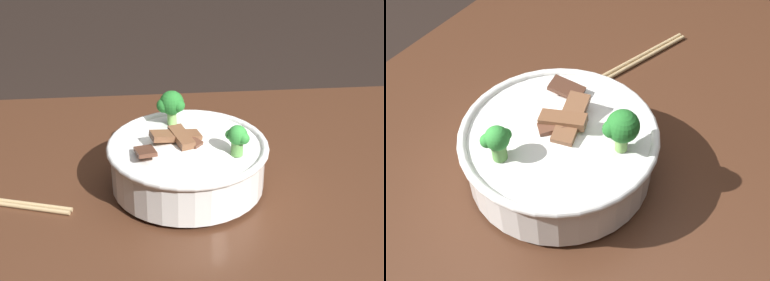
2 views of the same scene
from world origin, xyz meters
TOP-DOWN VIEW (x-y plane):
  - rice_bowl at (0.18, -0.00)m, footprint 0.25×0.25m
  - chopsticks_pair at (0.46, 0.03)m, footprint 0.20×0.08m

SIDE VIEW (x-z plane):
  - chopsticks_pair at x=0.46m, z-range 0.80..0.81m
  - rice_bowl at x=0.18m, z-range 0.78..0.92m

